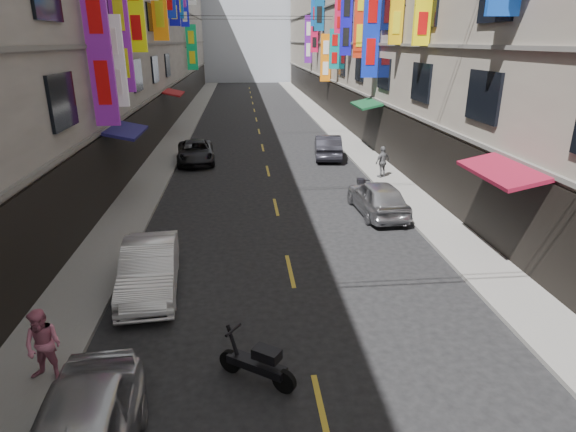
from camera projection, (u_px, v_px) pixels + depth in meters
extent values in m
cube|color=slate|center=(180.00, 132.00, 36.53)|extent=(2.00, 90.00, 0.12)
cube|color=slate|center=(336.00, 129.00, 37.61)|extent=(2.00, 90.00, 0.12)
cube|color=black|center=(166.00, 113.00, 35.95)|extent=(0.12, 85.50, 3.00)
cube|color=#66635E|center=(164.00, 90.00, 35.37)|extent=(0.16, 90.00, 0.14)
cube|color=#66635E|center=(160.00, 44.00, 34.27)|extent=(0.16, 90.00, 0.14)
cube|color=black|center=(348.00, 111.00, 37.20)|extent=(0.12, 85.50, 3.00)
cube|color=#66635E|center=(349.00, 88.00, 36.62)|extent=(0.16, 90.00, 0.14)
cube|color=#66635E|center=(351.00, 43.00, 35.52)|extent=(0.16, 90.00, 0.14)
cube|color=#A6ACB9|center=(246.00, 12.00, 80.06)|extent=(18.00, 8.00, 22.00)
cube|color=#6F1886|center=(99.00, 47.00, 17.66)|extent=(0.89, 0.18, 5.74)
cylinder|color=black|center=(98.00, 47.00, 17.66)|extent=(0.99, 0.08, 0.08)
cube|color=silver|center=(114.00, 62.00, 19.63)|extent=(0.90, 0.18, 3.59)
cylinder|color=black|center=(112.00, 62.00, 19.62)|extent=(1.00, 0.08, 0.08)
cube|color=yellow|center=(424.00, 5.00, 20.40)|extent=(0.73, 0.18, 3.24)
cylinder|color=black|center=(425.00, 5.00, 20.40)|extent=(0.83, 0.08, 0.08)
cube|color=#791A94|center=(122.00, 40.00, 21.35)|extent=(0.78, 0.18, 4.53)
cylinder|color=black|center=(121.00, 40.00, 21.35)|extent=(0.88, 0.08, 0.08)
cube|color=#EAB30D|center=(397.00, 5.00, 23.85)|extent=(0.66, 0.18, 3.71)
cylinder|color=black|center=(398.00, 5.00, 23.86)|extent=(0.76, 0.08, 0.08)
cube|color=#CED70B|center=(135.00, 8.00, 23.96)|extent=(0.90, 0.18, 4.20)
cylinder|color=black|center=(134.00, 8.00, 23.95)|extent=(1.00, 0.08, 0.08)
cube|color=#112CC9|center=(371.00, 31.00, 28.08)|extent=(0.97, 0.18, 5.28)
cylinder|color=black|center=(372.00, 31.00, 28.08)|extent=(1.07, 0.08, 0.08)
cube|color=red|center=(360.00, 18.00, 31.16)|extent=(0.72, 0.18, 4.98)
cylinder|color=black|center=(361.00, 18.00, 31.17)|extent=(0.82, 0.08, 0.08)
cube|color=#1511C8|center=(346.00, 22.00, 34.87)|extent=(0.84, 0.18, 4.58)
cylinder|color=black|center=(347.00, 22.00, 34.88)|extent=(0.94, 0.08, 0.08)
cube|color=#F01647|center=(340.00, 13.00, 37.00)|extent=(0.80, 0.18, 2.91)
cylinder|color=black|center=(341.00, 13.00, 37.01)|extent=(0.90, 0.08, 0.08)
cube|color=#0B8A8D|center=(334.00, 49.00, 39.51)|extent=(0.83, 0.18, 3.12)
cylinder|color=black|center=(335.00, 49.00, 39.52)|extent=(0.93, 0.08, 0.08)
cube|color=#0D0D9A|center=(173.00, 1.00, 38.69)|extent=(0.87, 0.18, 3.68)
cylinder|color=black|center=(173.00, 1.00, 38.69)|extent=(0.97, 0.08, 0.08)
cube|color=orange|center=(326.00, 58.00, 43.44)|extent=(0.91, 0.18, 4.09)
cylinder|color=black|center=(326.00, 58.00, 43.45)|extent=(1.01, 0.08, 0.08)
cube|color=#0B4C86|center=(320.00, 1.00, 45.67)|extent=(0.91, 0.18, 5.25)
cylinder|color=black|center=(320.00, 1.00, 45.67)|extent=(1.01, 0.08, 0.08)
cube|color=#1014C1|center=(184.00, 9.00, 46.74)|extent=(0.81, 0.18, 3.27)
cylinder|color=black|center=(184.00, 9.00, 46.73)|extent=(0.91, 0.08, 0.08)
cube|color=#0F55B7|center=(316.00, 3.00, 47.62)|extent=(0.97, 0.18, 4.27)
cylinder|color=black|center=(316.00, 3.00, 47.62)|extent=(1.07, 0.08, 0.08)
cube|color=#E41545|center=(314.00, 34.00, 49.86)|extent=(0.76, 0.18, 3.55)
cylinder|color=black|center=(315.00, 34.00, 49.86)|extent=(0.86, 0.08, 0.08)
cube|color=#0D9350|center=(192.00, 47.00, 51.22)|extent=(1.12, 0.18, 4.59)
cylinder|color=black|center=(191.00, 47.00, 51.21)|extent=(1.22, 0.08, 0.08)
cube|color=#5D198D|center=(308.00, 39.00, 54.20)|extent=(0.82, 0.18, 5.06)
cylinder|color=black|center=(309.00, 39.00, 54.20)|extent=(0.92, 0.08, 0.08)
cube|color=maroon|center=(502.00, 170.00, 14.19)|extent=(1.39, 3.20, 0.41)
cube|color=navy|center=(125.00, 130.00, 20.54)|extent=(1.39, 3.20, 0.41)
cube|color=#124626|center=(367.00, 104.00, 29.15)|extent=(1.39, 3.20, 0.41)
cube|color=maroon|center=(173.00, 92.00, 35.49)|extent=(1.39, 3.20, 0.41)
cylinder|color=black|center=(253.00, 16.00, 41.62)|extent=(14.00, 0.04, 0.04)
cube|color=gold|center=(322.00, 413.00, 9.04)|extent=(0.12, 2.20, 0.01)
cube|color=gold|center=(290.00, 271.00, 14.65)|extent=(0.12, 2.20, 0.01)
cube|color=gold|center=(276.00, 207.00, 20.26)|extent=(0.12, 2.20, 0.01)
cube|color=gold|center=(268.00, 171.00, 25.87)|extent=(0.12, 2.20, 0.01)
cube|color=gold|center=(263.00, 148.00, 31.48)|extent=(0.12, 2.20, 0.01)
cube|color=gold|center=(259.00, 131.00, 37.09)|extent=(0.12, 2.20, 0.01)
cube|color=gold|center=(256.00, 119.00, 42.70)|extent=(0.12, 2.20, 0.01)
cube|color=gold|center=(254.00, 110.00, 48.31)|extent=(0.12, 2.20, 0.01)
cube|color=gold|center=(253.00, 103.00, 53.92)|extent=(0.12, 2.20, 0.01)
cube|color=gold|center=(251.00, 97.00, 59.53)|extent=(0.12, 2.20, 0.01)
cube|color=gold|center=(250.00, 92.00, 65.14)|extent=(0.12, 2.20, 0.01)
cube|color=gold|center=(249.00, 88.00, 70.75)|extent=(0.12, 2.20, 0.01)
cylinder|color=black|center=(231.00, 361.00, 10.12)|extent=(0.48, 0.38, 0.50)
cylinder|color=black|center=(284.00, 381.00, 9.53)|extent=(0.48, 0.38, 0.50)
cube|color=black|center=(257.00, 365.00, 9.77)|extent=(1.24, 0.99, 0.18)
cube|color=black|center=(267.00, 354.00, 9.54)|extent=(0.63, 0.58, 0.22)
cylinder|color=black|center=(234.00, 344.00, 9.92)|extent=(0.34, 0.27, 0.88)
cylinder|color=black|center=(233.00, 330.00, 9.80)|extent=(0.34, 0.44, 0.06)
cylinder|color=black|center=(363.00, 199.00, 20.48)|extent=(0.17, 0.51, 0.50)
cylinder|color=black|center=(359.00, 190.00, 21.70)|extent=(0.17, 0.51, 0.50)
cube|color=black|center=(361.00, 191.00, 21.04)|extent=(0.44, 1.32, 0.18)
cube|color=black|center=(361.00, 182.00, 21.16)|extent=(0.38, 0.58, 0.22)
cylinder|color=black|center=(363.00, 188.00, 20.42)|extent=(0.12, 0.36, 0.88)
cylinder|color=black|center=(364.00, 180.00, 20.30)|extent=(0.50, 0.11, 0.06)
imported|color=silver|center=(150.00, 268.00, 13.29)|extent=(1.80, 4.24, 1.36)
imported|color=black|center=(196.00, 152.00, 27.48)|extent=(2.41, 4.56, 1.22)
imported|color=#A2A2A7|center=(378.00, 197.00, 19.24)|extent=(1.85, 4.16, 1.39)
imported|color=#25242C|center=(328.00, 146.00, 28.52)|extent=(1.96, 4.35, 1.39)
imported|color=#CB6B87|center=(43.00, 346.00, 9.55)|extent=(0.85, 0.67, 1.56)
imported|color=slate|center=(383.00, 162.00, 24.00)|extent=(1.06, 0.92, 1.57)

